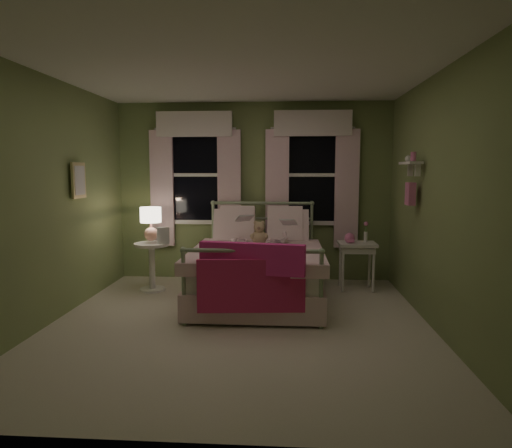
# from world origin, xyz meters

# --- Properties ---
(room_shell) EXTENTS (4.20, 4.20, 4.20)m
(room_shell) POSITION_xyz_m (0.00, 0.00, 1.30)
(room_shell) COLOR beige
(room_shell) RESTS_ON ground
(bed) EXTENTS (1.58, 2.04, 1.18)m
(bed) POSITION_xyz_m (0.14, 0.96, 0.38)
(bed) COLOR white
(bed) RESTS_ON ground
(pink_throw) EXTENTS (1.10, 0.29, 0.71)m
(pink_throw) POSITION_xyz_m (0.14, -0.07, 0.61)
(pink_throw) COLOR #E92D8B
(pink_throw) RESTS_ON bed
(child_left) EXTENTS (0.30, 0.24, 0.70)m
(child_left) POSITION_xyz_m (-0.14, 1.38, 0.92)
(child_left) COLOR #F7D1DD
(child_left) RESTS_ON bed
(child_right) EXTENTS (0.39, 0.35, 0.64)m
(child_right) POSITION_xyz_m (0.42, 1.38, 0.89)
(child_right) COLOR #F7D1DD
(child_right) RESTS_ON bed
(book_left) EXTENTS (0.23, 0.17, 0.26)m
(book_left) POSITION_xyz_m (-0.14, 1.13, 0.96)
(book_left) COLOR beige
(book_left) RESTS_ON child_left
(book_right) EXTENTS (0.21, 0.14, 0.26)m
(book_right) POSITION_xyz_m (0.42, 1.13, 0.92)
(book_right) COLOR beige
(book_right) RESTS_ON child_right
(teddy_bear) EXTENTS (0.24, 0.20, 0.32)m
(teddy_bear) POSITION_xyz_m (0.14, 1.22, 0.79)
(teddy_bear) COLOR tan
(teddy_bear) RESTS_ON bed
(nightstand_left) EXTENTS (0.46, 0.46, 0.65)m
(nightstand_left) POSITION_xyz_m (-1.31, 1.30, 0.42)
(nightstand_left) COLOR white
(nightstand_left) RESTS_ON ground
(table_lamp) EXTENTS (0.28, 0.28, 0.45)m
(table_lamp) POSITION_xyz_m (-1.31, 1.30, 0.95)
(table_lamp) COLOR #E69F88
(table_lamp) RESTS_ON nightstand_left
(book_nightstand) EXTENTS (0.20, 0.25, 0.02)m
(book_nightstand) POSITION_xyz_m (-1.21, 1.22, 0.66)
(book_nightstand) COLOR beige
(book_nightstand) RESTS_ON nightstand_left
(nightstand_right) EXTENTS (0.50, 0.40, 0.64)m
(nightstand_right) POSITION_xyz_m (1.44, 1.53, 0.55)
(nightstand_right) COLOR white
(nightstand_right) RESTS_ON ground
(pink_toy) EXTENTS (0.14, 0.19, 0.14)m
(pink_toy) POSITION_xyz_m (1.34, 1.53, 0.71)
(pink_toy) COLOR pink
(pink_toy) RESTS_ON nightstand_right
(bud_vase) EXTENTS (0.06, 0.06, 0.28)m
(bud_vase) POSITION_xyz_m (1.56, 1.58, 0.79)
(bud_vase) COLOR white
(bud_vase) RESTS_ON nightstand_right
(window_left) EXTENTS (1.34, 0.13, 1.96)m
(window_left) POSITION_xyz_m (-0.85, 2.03, 1.62)
(window_left) COLOR black
(window_left) RESTS_ON room_shell
(window_right) EXTENTS (1.34, 0.13, 1.96)m
(window_right) POSITION_xyz_m (0.85, 2.03, 1.62)
(window_right) COLOR black
(window_right) RESTS_ON room_shell
(wall_shelf) EXTENTS (0.15, 0.50, 0.60)m
(wall_shelf) POSITION_xyz_m (1.90, 0.70, 1.52)
(wall_shelf) COLOR white
(wall_shelf) RESTS_ON room_shell
(framed_picture) EXTENTS (0.03, 0.32, 0.42)m
(framed_picture) POSITION_xyz_m (-1.95, 0.60, 1.50)
(framed_picture) COLOR beige
(framed_picture) RESTS_ON room_shell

